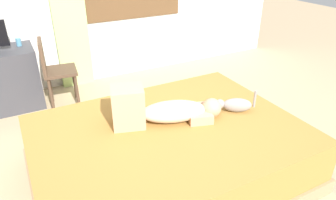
# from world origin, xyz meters

# --- Properties ---
(ground_plane) EXTENTS (16.00, 16.00, 0.00)m
(ground_plane) POSITION_xyz_m (0.00, 0.00, 0.00)
(ground_plane) COLOR tan
(bed) EXTENTS (2.23, 1.66, 0.50)m
(bed) POSITION_xyz_m (-0.04, 0.10, 0.25)
(bed) COLOR #997A56
(bed) RESTS_ON ground
(person_lying) EXTENTS (0.93, 0.50, 0.34)m
(person_lying) POSITION_xyz_m (-0.03, 0.24, 0.62)
(person_lying) COLOR #CCB299
(person_lying) RESTS_ON bed
(cat) EXTENTS (0.32, 0.23, 0.21)m
(cat) POSITION_xyz_m (0.63, 0.08, 0.57)
(cat) COLOR gray
(cat) RESTS_ON bed
(cup) EXTENTS (0.06, 0.06, 0.10)m
(cup) POSITION_xyz_m (-0.94, 2.25, 0.79)
(cup) COLOR teal
(cup) RESTS_ON desk
(chair_by_desk) EXTENTS (0.42, 0.42, 0.86)m
(chair_by_desk) POSITION_xyz_m (-0.64, 1.92, 0.51)
(chair_by_desk) COLOR #4C3828
(chair_by_desk) RESTS_ON ground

